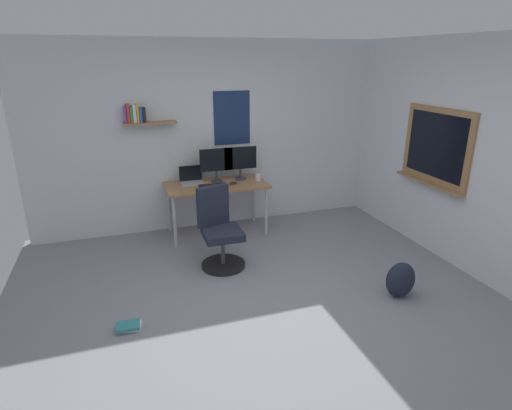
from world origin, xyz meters
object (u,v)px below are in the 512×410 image
Objects in this scene: laptop at (192,179)px; monitor_secondary at (240,161)px; office_chair at (220,233)px; backpack at (400,280)px; monitor_primary at (216,163)px; desk at (217,189)px; keyboard at (213,185)px; computer_mouse at (233,183)px; book_stack_on_floor at (129,326)px; coffee_mug at (258,178)px.

laptop is 0.72m from monitor_secondary.
backpack is (1.59, -1.28, -0.22)m from office_chair.
desk is at bearing -107.40° from monitor_primary.
office_chair is 3.06× the size of laptop.
office_chair is 0.92m from keyboard.
office_chair is at bearing -98.26° from keyboard.
book_stack_on_floor is (-1.51, -1.82, -0.71)m from computer_mouse.
computer_mouse is at bearing 50.34° from book_stack_on_floor.
backpack is 1.59× the size of book_stack_on_floor.
monitor_primary is at bearing 62.02° from keyboard.
computer_mouse reaches higher than desk.
book_stack_on_floor is (-0.99, -2.06, -0.75)m from laptop.
desk is 3.60× the size of backpack.
computer_mouse is at bearing -24.97° from laptop.
laptop is 0.81× the size of backpack.
desk is 14.96× the size of coffee_mug.
book_stack_on_floor is at bearing -124.03° from keyboard.
office_chair is 1.51m from book_stack_on_floor.
desk is 2.97× the size of monitor_primary.
keyboard is 4.02× the size of coffee_mug.
keyboard is at bearing -45.20° from laptop.
coffee_mug is at bearing 4.35° from keyboard.
backpack is (1.02, -2.33, -0.80)m from monitor_secondary.
office_chair is 10.33× the size of coffee_mug.
monitor_primary reaches higher than keyboard.
office_chair reaches higher than coffee_mug.
monitor_primary is 5.04× the size of coffee_mug.
coffee_mug is 0.38× the size of book_stack_on_floor.
keyboard is 2.65m from backpack.
coffee_mug reaches higher than book_stack_on_floor.
computer_mouse is at bearing -47.70° from monitor_primary.
monitor_secondary is 5.04× the size of coffee_mug.
keyboard is at bearing 180.00° from computer_mouse.
desk is at bearing 176.64° from coffee_mug.
laptop is at bearing 134.80° from keyboard.
laptop is 0.67× the size of monitor_primary.
monitor_secondary is 1.21× the size of backpack.
coffee_mug is at bearing 7.56° from computer_mouse.
monitor_primary is 1.25× the size of keyboard.
laptop is (-0.31, 0.16, 0.13)m from desk.
coffee_mug is 0.24× the size of backpack.
monitor_primary is 0.34m from keyboard.
monitor_primary and monitor_secondary have the same top height.
computer_mouse is (0.28, 0.00, 0.01)m from keyboard.
book_stack_on_floor is at bearing -115.60° from laptop.
keyboard is at bearing 81.74° from office_chair.
monitor_primary reaches higher than coffee_mug.
office_chair is 1.17m from laptop.
desk is 2.97× the size of monitor_secondary.
desk is 0.60m from coffee_mug.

